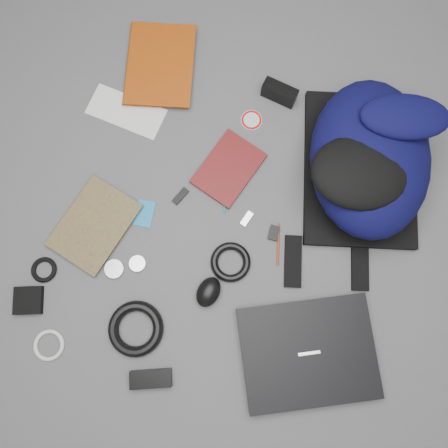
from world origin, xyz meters
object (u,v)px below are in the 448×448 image
(backpack, at_px, (370,158))
(compact_camera, at_px, (279,93))
(comic_book, at_px, (70,209))
(mouse, at_px, (208,292))
(power_brick, at_px, (151,379))
(pouch, at_px, (28,300))
(textbook_red, at_px, (127,64))
(laptop, at_px, (308,352))
(dvd_case, at_px, (228,169))

(backpack, relative_size, compact_camera, 4.80)
(comic_book, xyz_separation_m, compact_camera, (0.47, 0.59, 0.02))
(mouse, distance_m, power_brick, 0.29)
(backpack, distance_m, pouch, 1.09)
(textbook_red, distance_m, mouse, 0.79)
(backpack, height_order, mouse, backpack)
(laptop, bearing_deg, textbook_red, 114.43)
(comic_book, height_order, pouch, pouch)
(textbook_red, xyz_separation_m, compact_camera, (0.50, 0.08, 0.02))
(laptop, distance_m, dvd_case, 0.60)
(textbook_red, xyz_separation_m, dvd_case, (0.44, -0.21, -0.01))
(backpack, xyz_separation_m, comic_book, (-0.79, -0.45, -0.10))
(laptop, xyz_separation_m, textbook_red, (-0.85, 0.65, -0.00))
(textbook_red, relative_size, comic_book, 1.13)
(backpack, distance_m, comic_book, 0.91)
(backpack, distance_m, power_brick, 0.90)
(compact_camera, xyz_separation_m, power_brick, (-0.04, -0.95, -0.02))
(comic_book, height_order, compact_camera, compact_camera)
(backpack, height_order, laptop, backpack)
(pouch, bearing_deg, power_brick, -9.57)
(compact_camera, bearing_deg, dvd_case, -97.46)
(backpack, bearing_deg, compact_camera, 137.67)
(power_brick, bearing_deg, dvd_case, 66.75)
(mouse, xyz_separation_m, power_brick, (-0.06, -0.29, -0.01))
(laptop, height_order, pouch, laptop)
(backpack, distance_m, dvd_case, 0.42)
(backpack, bearing_deg, laptop, -105.37)
(compact_camera, height_order, pouch, compact_camera)
(compact_camera, distance_m, pouch, 1.00)
(comic_book, bearing_deg, textbook_red, 104.10)
(pouch, bearing_deg, compact_camera, 61.99)
(dvd_case, distance_m, pouch, 0.72)
(mouse, distance_m, pouch, 0.53)
(power_brick, bearing_deg, textbook_red, 92.62)
(dvd_case, height_order, compact_camera, compact_camera)
(comic_book, relative_size, dvd_case, 1.22)
(pouch, bearing_deg, laptop, 11.01)
(backpack, height_order, pouch, backpack)
(power_brick, distance_m, pouch, 0.43)
(comic_book, xyz_separation_m, power_brick, (0.43, -0.37, 0.00))
(comic_book, distance_m, dvd_case, 0.51)
(backpack, bearing_deg, dvd_case, -177.55)
(comic_book, relative_size, compact_camera, 2.30)
(laptop, xyz_separation_m, dvd_case, (-0.41, 0.44, -0.01))
(laptop, bearing_deg, power_brick, -177.94)
(pouch, bearing_deg, textbook_red, 92.33)
(compact_camera, xyz_separation_m, mouse, (0.02, -0.67, -0.01))
(textbook_red, relative_size, dvd_case, 1.38)
(mouse, bearing_deg, comic_book, 176.44)
(backpack, xyz_separation_m, pouch, (-0.79, -0.74, -0.10))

